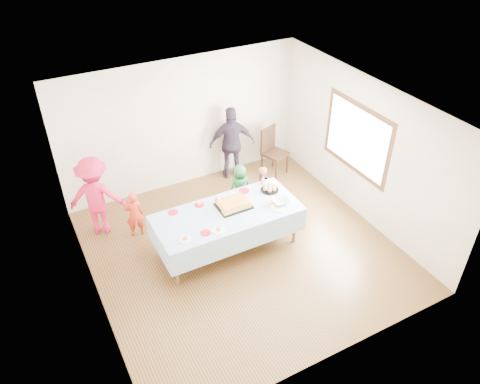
{
  "coord_description": "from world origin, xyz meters",
  "views": [
    {
      "loc": [
        -2.93,
        -5.43,
        5.61
      ],
      "look_at": [
        0.12,
        0.3,
        1.02
      ],
      "focal_mm": 35.0,
      "sensor_mm": 36.0,
      "label": 1
    }
  ],
  "objects_px": {
    "party_table": "(227,215)",
    "adult_left": "(96,196)",
    "birthday_cake": "(234,204)",
    "dining_chair": "(272,148)"
  },
  "relations": [
    {
      "from": "adult_left",
      "to": "party_table",
      "type": "bearing_deg",
      "value": 165.37
    },
    {
      "from": "dining_chair",
      "to": "birthday_cake",
      "type": "bearing_deg",
      "value": -157.32
    },
    {
      "from": "party_table",
      "to": "adult_left",
      "type": "xyz_separation_m",
      "value": [
        -1.84,
        1.51,
        0.05
      ]
    },
    {
      "from": "birthday_cake",
      "to": "adult_left",
      "type": "relative_size",
      "value": 0.37
    },
    {
      "from": "dining_chair",
      "to": "adult_left",
      "type": "height_order",
      "value": "adult_left"
    },
    {
      "from": "party_table",
      "to": "birthday_cake",
      "type": "relative_size",
      "value": 4.33
    },
    {
      "from": "party_table",
      "to": "adult_left",
      "type": "relative_size",
      "value": 1.62
    },
    {
      "from": "birthday_cake",
      "to": "dining_chair",
      "type": "bearing_deg",
      "value": 43.08
    },
    {
      "from": "party_table",
      "to": "dining_chair",
      "type": "relative_size",
      "value": 2.36
    },
    {
      "from": "birthday_cake",
      "to": "dining_chair",
      "type": "height_order",
      "value": "dining_chair"
    }
  ]
}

